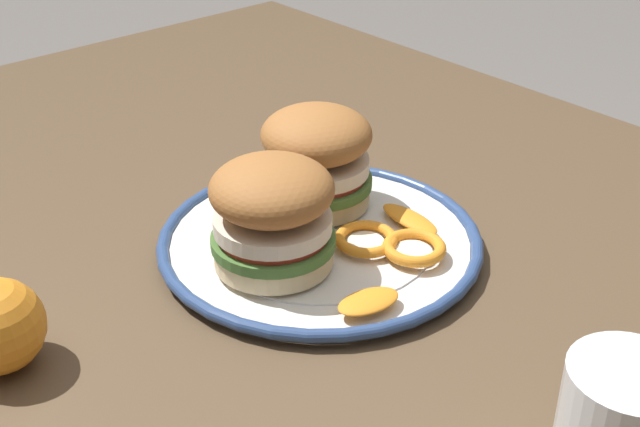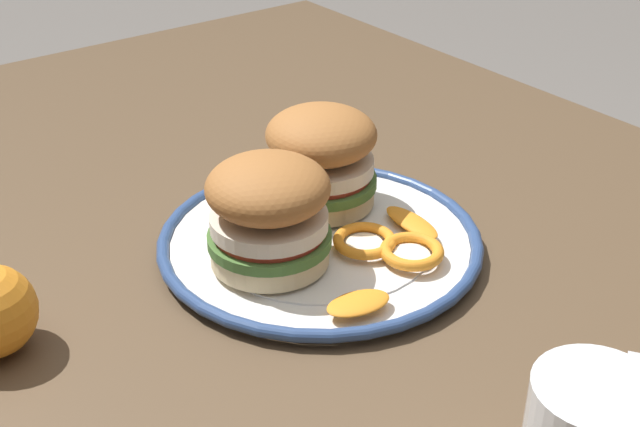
% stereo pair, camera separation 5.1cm
% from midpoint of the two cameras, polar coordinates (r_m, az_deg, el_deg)
% --- Properties ---
extents(dining_table, '(1.31, 0.99, 0.74)m').
position_cam_midpoint_polar(dining_table, '(0.89, -0.11, -6.57)').
color(dining_table, brown).
rests_on(dining_table, ground).
extents(dinner_plate, '(0.31, 0.31, 0.02)m').
position_cam_midpoint_polar(dinner_plate, '(0.81, 1.79, -1.90)').
color(dinner_plate, white).
rests_on(dinner_plate, dining_table).
extents(sandwich_half_left, '(0.15, 0.15, 0.10)m').
position_cam_midpoint_polar(sandwich_half_left, '(0.74, -1.50, 0.13)').
color(sandwich_half_left, beige).
rests_on(sandwich_half_left, dinner_plate).
extents(sandwich_half_right, '(0.15, 0.15, 0.10)m').
position_cam_midpoint_polar(sandwich_half_right, '(0.84, 1.81, 3.82)').
color(sandwich_half_right, beige).
rests_on(sandwich_half_right, dinner_plate).
extents(orange_peel_curled, '(0.08, 0.08, 0.01)m').
position_cam_midpoint_polar(orange_peel_curled, '(0.78, 8.00, -2.57)').
color(orange_peel_curled, orange).
rests_on(orange_peel_curled, dinner_plate).
extents(orange_peel_strip_long, '(0.04, 0.06, 0.01)m').
position_cam_midpoint_polar(orange_peel_strip_long, '(0.71, 4.62, -6.03)').
color(orange_peel_strip_long, orange).
rests_on(orange_peel_strip_long, dinner_plate).
extents(orange_peel_strip_short, '(0.07, 0.03, 0.01)m').
position_cam_midpoint_polar(orange_peel_strip_short, '(0.83, 7.88, -0.61)').
color(orange_peel_strip_short, orange).
rests_on(orange_peel_strip_short, dinner_plate).
extents(orange_peel_small_curl, '(0.08, 0.08, 0.01)m').
position_cam_midpoint_polar(orange_peel_small_curl, '(0.79, 4.83, -1.87)').
color(orange_peel_small_curl, orange).
rests_on(orange_peel_small_curl, dinner_plate).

